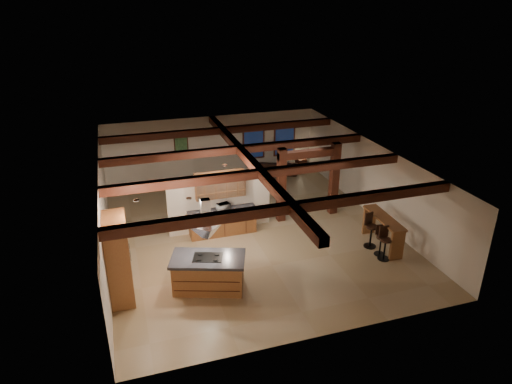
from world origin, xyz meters
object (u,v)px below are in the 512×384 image
sofa (276,167)px  bar_counter (383,226)px  kitchen_island (209,273)px  dining_table (231,194)px

sofa → bar_counter: 7.80m
kitchen_island → bar_counter: size_ratio=1.13×
dining_table → sofa: size_ratio=0.90×
kitchen_island → sofa: (5.13, 8.36, -0.23)m
dining_table → bar_counter: bearing=-33.4°
dining_table → bar_counter: bar_counter is taller
dining_table → kitchen_island: bearing=-92.3°
dining_table → bar_counter: 6.56m
sofa → bar_counter: bearing=121.1°
kitchen_island → bar_counter: bar_counter is taller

